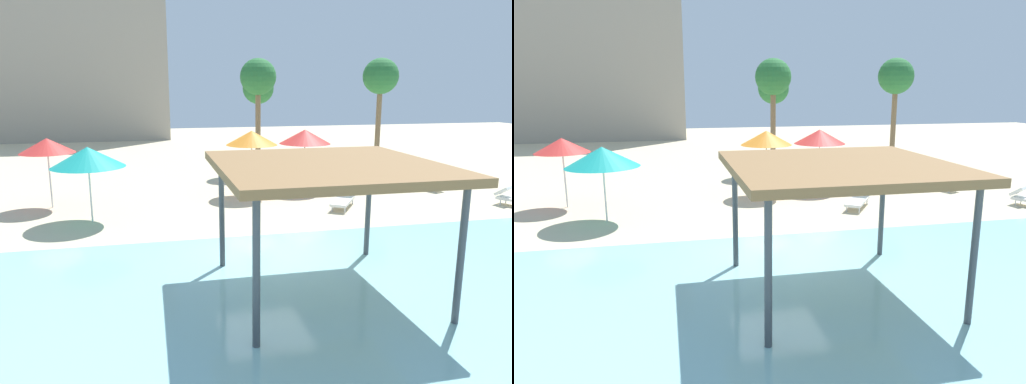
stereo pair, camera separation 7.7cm
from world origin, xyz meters
TOP-DOWN VIEW (x-y plane):
  - ground_plane at (0.00, 0.00)m, footprint 80.00×80.00m
  - lagoon_water at (0.00, -5.25)m, footprint 44.00×13.50m
  - shade_pavilion at (0.69, -2.80)m, footprint 4.69×4.69m
  - beach_umbrella_teal_1 at (-5.03, 4.32)m, footprint 2.46×2.46m
  - beach_umbrella_red_2 at (-6.74, 6.71)m, footprint 2.02×2.02m
  - beach_umbrella_red_3 at (3.70, 7.75)m, footprint 2.27×2.27m
  - beach_umbrella_orange_4 at (1.15, 7.06)m, footprint 2.15×2.15m
  - lounge_chair_0 at (8.94, 6.79)m, footprint 1.25×1.98m
  - lounge_chair_3 at (4.20, 4.39)m, footprint 1.57×1.90m
  - palm_tree_1 at (2.69, 12.62)m, footprint 1.90×1.90m
  - palm_tree_2 at (9.21, 11.80)m, footprint 1.90×1.90m
  - palm_tree_3 at (3.61, 16.65)m, footprint 1.90×1.90m
  - hotel_block_0 at (-9.80, 33.30)m, footprint 17.19×8.75m

SIDE VIEW (x-z plane):
  - ground_plane at x=0.00m, z-range 0.00..0.00m
  - lagoon_water at x=0.00m, z-range 0.00..0.04m
  - lounge_chair_0 at x=8.94m, z-range -0.04..0.70m
  - lounge_chair_3 at x=4.20m, z-range -0.04..0.70m
  - beach_umbrella_teal_1 at x=-5.03m, z-range 0.95..3.54m
  - beach_umbrella_red_3 at x=3.70m, z-range 1.03..3.71m
  - beach_umbrella_red_2 at x=-6.74m, z-range 1.05..3.71m
  - beach_umbrella_orange_4 at x=1.15m, z-range 1.07..3.82m
  - shade_pavilion at x=0.69m, z-range 1.32..4.30m
  - palm_tree_3 at x=3.61m, z-range 1.62..6.97m
  - palm_tree_1 at x=2.69m, z-range 1.89..7.85m
  - palm_tree_2 at x=9.21m, z-range 1.91..7.91m
  - hotel_block_0 at x=-9.80m, z-range 0.00..16.73m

